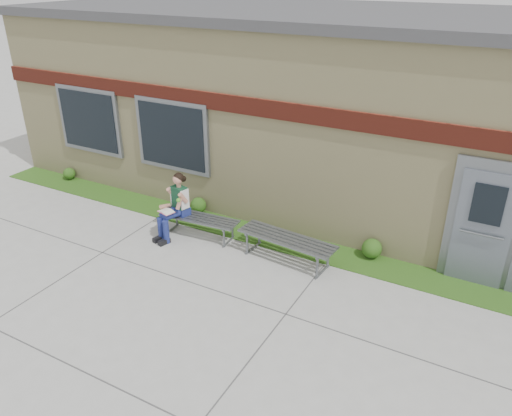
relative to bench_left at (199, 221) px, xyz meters
The scene contains 9 objects.
ground 2.64m from the bench_left, 49.38° to the right, with size 80.00×80.00×0.00m, color #9E9E99.
grass_strip 1.84m from the bench_left, 19.84° to the left, with size 16.00×0.80×0.02m, color #204E15.
school_building 4.69m from the bench_left, 66.96° to the left, with size 16.20×6.22×4.20m.
bench_left is the anchor object (origin of this frame).
bench_right 2.00m from the bench_left, ahead, with size 1.96×0.71×0.50m.
girl 0.60m from the bench_left, 155.01° to the right, with size 0.53×0.88×1.36m.
shrub_west 4.80m from the bench_left, 169.61° to the left, with size 0.30×0.30×0.30m, color #204E15.
shrub_mid 1.07m from the bench_left, 125.79° to the left, with size 0.36×0.36×0.36m, color #204E15.
shrub_east 3.51m from the bench_left, 14.29° to the left, with size 0.38×0.38×0.38m, color #204E15.
Camera 1 is at (3.70, -5.43, 5.10)m, focal length 35.00 mm.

